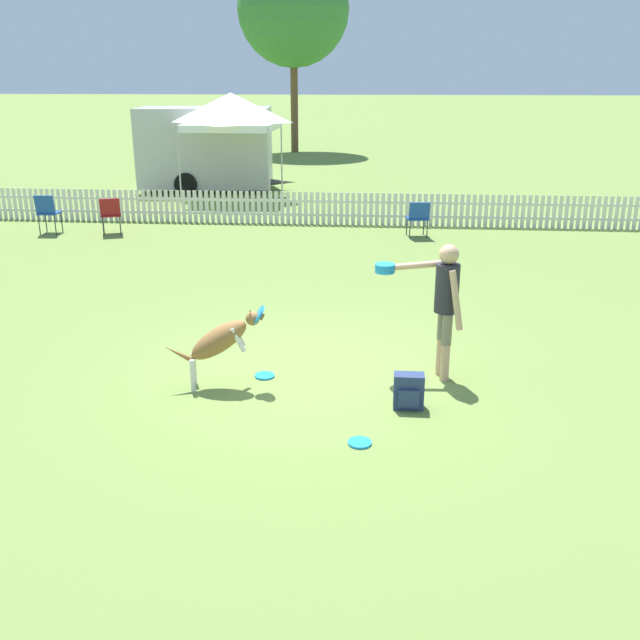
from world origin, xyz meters
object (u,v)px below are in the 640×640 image
at_px(canopy_tent_main, 231,111).
at_px(tree_left_grove, 293,9).
at_px(handler_person, 442,295).
at_px(folding_chair_center, 418,216).
at_px(frisbee_near_dog, 360,443).
at_px(equipment_trailer, 206,147).
at_px(folding_chair_green_right, 47,210).
at_px(folding_chair_blue_left, 110,212).
at_px(frisbee_near_handler, 265,376).
at_px(backpack_on_grass, 409,391).
at_px(leaping_dog, 221,340).

xyz_separation_m(canopy_tent_main, tree_left_grove, (0.24, 13.13, 3.68)).
bearing_deg(handler_person, folding_chair_center, -11.36).
distance_m(frisbee_near_dog, equipment_trailer, 16.73).
bearing_deg(canopy_tent_main, folding_chair_green_right, -122.33).
distance_m(folding_chair_blue_left, tree_left_grove, 19.20).
distance_m(handler_person, folding_chair_green_right, 11.17).
bearing_deg(folding_chair_green_right, frisbee_near_handler, 126.99).
height_order(handler_person, frisbee_near_dog, handler_person).
bearing_deg(equipment_trailer, frisbee_near_handler, -78.98).
bearing_deg(backpack_on_grass, folding_chair_center, 86.80).
distance_m(leaping_dog, folding_chair_center, 8.70).
relative_size(frisbee_near_handler, canopy_tent_main, 0.08).
bearing_deg(equipment_trailer, folding_chair_center, -50.05).
bearing_deg(folding_chair_green_right, frisbee_near_dog, 126.76).
bearing_deg(frisbee_near_handler, handler_person, 4.69).
relative_size(frisbee_near_dog, folding_chair_green_right, 0.27).
bearing_deg(canopy_tent_main, folding_chair_center, -43.38).
height_order(handler_person, folding_chair_center, handler_person).
bearing_deg(frisbee_near_dog, folding_chair_blue_left, 122.65).
xyz_separation_m(handler_person, backpack_on_grass, (-0.38, -0.88, -0.84)).
xyz_separation_m(handler_person, canopy_tent_main, (-5.01, 12.64, 1.43)).
xyz_separation_m(leaping_dog, backpack_on_grass, (2.15, -0.39, -0.39)).
height_order(frisbee_near_handler, canopy_tent_main, canopy_tent_main).
height_order(folding_chair_center, tree_left_grove, tree_left_grove).
xyz_separation_m(frisbee_near_dog, canopy_tent_main, (-4.13, 14.37, 2.45)).
bearing_deg(backpack_on_grass, leaping_dog, 169.70).
bearing_deg(tree_left_grove, frisbee_near_handler, -84.08).
bearing_deg(leaping_dog, tree_left_grove, 174.31).
height_order(frisbee_near_handler, tree_left_grove, tree_left_grove).
distance_m(folding_chair_center, folding_chair_green_right, 8.39).
distance_m(equipment_trailer, tree_left_grove, 12.70).
distance_m(folding_chair_blue_left, equipment_trailer, 6.65).
bearing_deg(tree_left_grove, folding_chair_blue_left, -96.40).
bearing_deg(leaping_dog, folding_chair_green_right, -154.80).
distance_m(leaping_dog, frisbee_near_handler, 0.79).
relative_size(folding_chair_green_right, tree_left_grove, 0.10).
relative_size(frisbee_near_dog, tree_left_grove, 0.03).
relative_size(leaping_dog, folding_chair_green_right, 1.33).
bearing_deg(frisbee_near_handler, folding_chair_blue_left, 121.57).
xyz_separation_m(handler_person, folding_chair_center, (0.11, 7.80, -0.55)).
height_order(folding_chair_blue_left, folding_chair_green_right, folding_chair_green_right).
distance_m(handler_person, folding_chair_blue_left, 10.18).
height_order(leaping_dog, folding_chair_blue_left, leaping_dog).
bearing_deg(folding_chair_center, frisbee_near_handler, 66.07).
bearing_deg(equipment_trailer, leaping_dog, -80.95).
bearing_deg(leaping_dog, handler_person, 90.32).
bearing_deg(leaping_dog, backpack_on_grass, 69.13).
relative_size(handler_person, tree_left_grove, 0.19).
bearing_deg(handler_person, backpack_on_grass, 146.13).
height_order(frisbee_near_handler, backpack_on_grass, backpack_on_grass).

